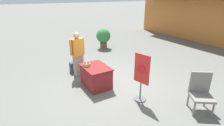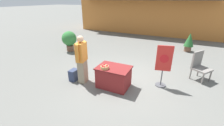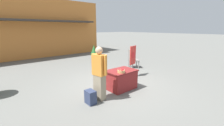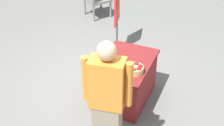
{
  "view_description": "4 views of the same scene",
  "coord_description": "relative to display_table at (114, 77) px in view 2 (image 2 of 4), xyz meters",
  "views": [
    {
      "loc": [
        4.79,
        -2.89,
        2.99
      ],
      "look_at": [
        0.39,
        -0.22,
        0.95
      ],
      "focal_mm": 28.0,
      "sensor_mm": 36.0,
      "label": 1
    },
    {
      "loc": [
        1.76,
        -4.64,
        2.81
      ],
      "look_at": [
        -0.27,
        -0.35,
        0.76
      ],
      "focal_mm": 24.0,
      "sensor_mm": 36.0,
      "label": 2
    },
    {
      "loc": [
        -3.83,
        -4.42,
        2.26
      ],
      "look_at": [
        0.04,
        0.13,
        0.86
      ],
      "focal_mm": 24.0,
      "sensor_mm": 36.0,
      "label": 3
    },
    {
      "loc": [
        -3.88,
        -1.95,
        3.37
      ],
      "look_at": [
        -0.05,
        -0.32,
        0.6
      ],
      "focal_mm": 50.0,
      "sensor_mm": 36.0,
      "label": 4
    }
  ],
  "objects": [
    {
      "name": "display_table",
      "position": [
        0.0,
        0.0,
        0.0
      ],
      "size": [
        1.1,
        0.79,
        0.72
      ],
      "color": "maroon",
      "rests_on": "ground_plane"
    },
    {
      "name": "apple_basket",
      "position": [
        -0.22,
        -0.23,
        0.42
      ],
      "size": [
        0.26,
        0.26,
        0.13
      ],
      "color": "tan",
      "rests_on": "display_table"
    },
    {
      "name": "storefront_building",
      "position": [
        -1.26,
        10.11,
        1.87
      ],
      "size": [
        11.89,
        4.41,
        4.47
      ],
      "color": "#C67533",
      "rests_on": "ground_plane"
    },
    {
      "name": "backpack",
      "position": [
        -1.52,
        -0.24,
        -0.15
      ],
      "size": [
        0.24,
        0.34,
        0.42
      ],
      "color": "#2D3856",
      "rests_on": "ground_plane"
    },
    {
      "name": "potted_plant_near_right",
      "position": [
        -3.89,
        2.42,
        0.32
      ],
      "size": [
        0.82,
        0.82,
        1.14
      ],
      "color": "brown",
      "rests_on": "ground_plane"
    },
    {
      "name": "patio_chair",
      "position": [
        2.63,
        1.85,
        0.2
      ],
      "size": [
        0.77,
        0.77,
        1.06
      ],
      "rotation": [
        0.0,
        0.0,
        5.67
      ],
      "color": "gray",
      "rests_on": "ground_plane"
    },
    {
      "name": "poster_board",
      "position": [
        1.47,
        0.75,
        0.41
      ],
      "size": [
        0.5,
        0.36,
        1.45
      ],
      "rotation": [
        0.0,
        0.0,
        -1.34
      ],
      "color": "#4C4C51",
      "rests_on": "ground_plane"
    },
    {
      "name": "person_visitor",
      "position": [
        -1.13,
        -0.19,
        0.51
      ],
      "size": [
        0.33,
        0.6,
        1.71
      ],
      "rotation": [
        0.0,
        0.0,
        0.17
      ],
      "color": "gray",
      "rests_on": "ground_plane"
    },
    {
      "name": "potted_plant_near_left",
      "position": [
        2.29,
        5.25,
        0.23
      ],
      "size": [
        0.53,
        0.53,
        1.06
      ],
      "color": "brown",
      "rests_on": "ground_plane"
    },
    {
      "name": "ground_plane",
      "position": [
        0.1,
        0.57,
        -0.36
      ],
      "size": [
        120.0,
        120.0,
        0.0
      ],
      "primitive_type": "plane",
      "color": "slate"
    }
  ]
}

